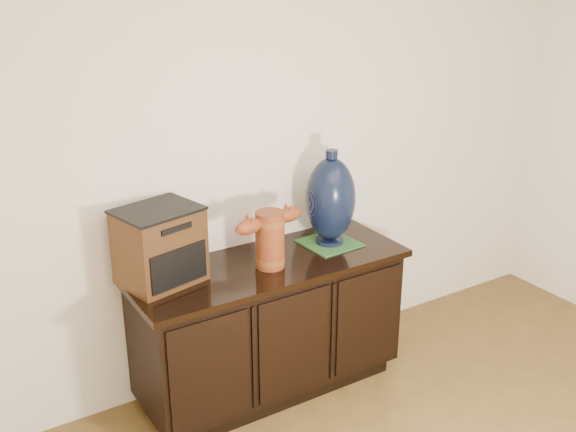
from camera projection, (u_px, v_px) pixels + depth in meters
sideboard at (269, 325)px, 3.58m from camera, size 1.46×0.56×0.75m
terracotta_vessel at (270, 236)px, 3.34m from camera, size 0.42×0.17×0.29m
tv_radio at (160, 246)px, 3.18m from camera, size 0.43×0.38×0.37m
green_mat at (329, 243)px, 3.67m from camera, size 0.29×0.29×0.01m
lamp_base at (331, 200)px, 3.58m from camera, size 0.28×0.28×0.52m
spray_can at (263, 242)px, 3.49m from camera, size 0.05×0.05×0.16m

